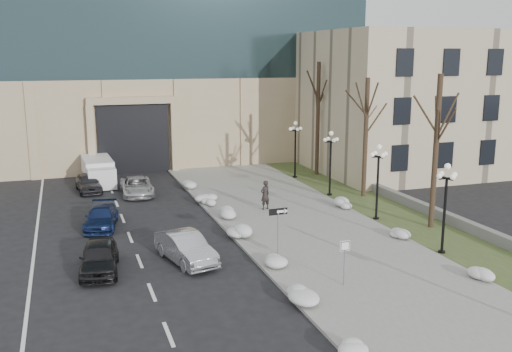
% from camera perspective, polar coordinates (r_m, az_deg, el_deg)
% --- Properties ---
extents(ground, '(160.00, 160.00, 0.00)m').
position_cam_1_polar(ground, '(22.09, 9.71, -15.10)').
color(ground, black).
rests_on(ground, ground).
extents(sidewalk, '(9.00, 40.00, 0.12)m').
position_cam_1_polar(sidewalk, '(35.26, 3.90, -4.42)').
color(sidewalk, gray).
rests_on(sidewalk, ground).
extents(curb, '(0.30, 40.00, 0.14)m').
position_cam_1_polar(curb, '(33.84, -3.18, -5.10)').
color(curb, gray).
rests_on(curb, ground).
extents(grass_strip, '(4.00, 40.00, 0.10)m').
position_cam_1_polar(grass_strip, '(38.17, 12.96, -3.44)').
color(grass_strip, '#354824').
rests_on(grass_strip, ground).
extents(stone_wall, '(0.50, 30.00, 0.70)m').
position_cam_1_polar(stone_wall, '(40.77, 13.91, -2.07)').
color(stone_wall, slate).
rests_on(stone_wall, ground).
extents(classical_building, '(22.00, 18.12, 12.00)m').
position_cam_1_polar(classical_building, '(55.29, 16.30, 7.35)').
color(classical_building, tan).
rests_on(classical_building, ground).
extents(car_a, '(2.18, 4.41, 1.44)m').
position_cam_1_polar(car_a, '(27.95, -15.40, -7.85)').
color(car_a, black).
rests_on(car_a, ground).
extents(car_b, '(2.56, 4.70, 1.47)m').
position_cam_1_polar(car_b, '(28.42, -7.04, -7.14)').
color(car_b, '#9DA0A4').
rests_on(car_b, ground).
extents(car_c, '(2.48, 4.54, 1.25)m').
position_cam_1_polar(car_c, '(34.98, -15.22, -4.00)').
color(car_c, navy).
rests_on(car_c, ground).
extents(car_d, '(2.33, 4.78, 1.31)m').
position_cam_1_polar(car_d, '(42.43, -11.83, -1.01)').
color(car_d, beige).
rests_on(car_d, ground).
extents(car_e, '(1.97, 4.20, 1.39)m').
position_cam_1_polar(car_e, '(44.32, -16.41, -0.64)').
color(car_e, '#2C2B30').
rests_on(car_e, ground).
extents(pedestrian, '(0.82, 0.67, 1.93)m').
position_cam_1_polar(pedestrian, '(37.17, 0.92, -1.90)').
color(pedestrian, black).
rests_on(pedestrian, sidewalk).
extents(box_truck, '(2.39, 6.24, 1.96)m').
position_cam_1_polar(box_truck, '(46.90, -15.49, 0.40)').
color(box_truck, silver).
rests_on(box_truck, ground).
extents(one_way_sign, '(1.01, 0.28, 2.72)m').
position_cam_1_polar(one_way_sign, '(27.91, 2.56, -4.16)').
color(one_way_sign, slate).
rests_on(one_way_sign, ground).
extents(keep_sign, '(0.46, 0.09, 2.14)m').
position_cam_1_polar(keep_sign, '(25.26, 8.86, -7.64)').
color(keep_sign, slate).
rests_on(keep_sign, ground).
extents(snow_clump_a, '(1.10, 1.60, 0.36)m').
position_cam_1_polar(snow_clump_a, '(20.56, 10.10, -16.35)').
color(snow_clump_a, silver).
rests_on(snow_clump_a, sidewalk).
extents(snow_clump_b, '(1.10, 1.60, 0.36)m').
position_cam_1_polar(snow_clump_b, '(24.17, 4.71, -11.71)').
color(snow_clump_b, silver).
rests_on(snow_clump_b, sidewalk).
extents(snow_clump_c, '(1.10, 1.60, 0.36)m').
position_cam_1_polar(snow_clump_c, '(27.75, 1.79, -8.47)').
color(snow_clump_c, silver).
rests_on(snow_clump_c, sidewalk).
extents(snow_clump_d, '(1.10, 1.60, 0.36)m').
position_cam_1_polar(snow_clump_d, '(31.64, -1.58, -5.87)').
color(snow_clump_d, silver).
rests_on(snow_clump_d, sidewalk).
extents(snow_clump_e, '(1.10, 1.60, 0.36)m').
position_cam_1_polar(snow_clump_e, '(35.69, -3.01, -3.81)').
color(snow_clump_e, silver).
rests_on(snow_clump_e, sidewalk).
extents(snow_clump_f, '(1.10, 1.60, 0.36)m').
position_cam_1_polar(snow_clump_f, '(39.52, -4.90, -2.28)').
color(snow_clump_f, silver).
rests_on(snow_clump_f, sidewalk).
extents(snow_clump_g, '(1.10, 1.60, 0.36)m').
position_cam_1_polar(snow_clump_g, '(43.77, -6.78, -0.91)').
color(snow_clump_g, silver).
rests_on(snow_clump_g, sidewalk).
extents(snow_clump_h, '(1.10, 1.60, 0.36)m').
position_cam_1_polar(snow_clump_h, '(27.99, 21.35, -9.14)').
color(snow_clump_h, silver).
rests_on(snow_clump_h, sidewalk).
extents(snow_clump_i, '(1.10, 1.60, 0.36)m').
position_cam_1_polar(snow_clump_i, '(32.90, 14.17, -5.54)').
color(snow_clump_i, silver).
rests_on(snow_clump_i, sidewalk).
extents(snow_clump_j, '(1.10, 1.60, 0.36)m').
position_cam_1_polar(snow_clump_j, '(38.11, 8.72, -2.91)').
color(snow_clump_j, silver).
rests_on(snow_clump_j, sidewalk).
extents(snow_clump_k, '(1.10, 1.60, 0.36)m').
position_cam_1_polar(snow_clump_k, '(38.66, -4.96, -2.60)').
color(snow_clump_k, silver).
rests_on(snow_clump_k, sidewalk).
extents(lamppost_a, '(1.18, 1.18, 4.76)m').
position_cam_1_polar(lamppost_a, '(30.12, 18.43, -1.93)').
color(lamppost_a, black).
rests_on(lamppost_a, ground).
extents(lamppost_b, '(1.18, 1.18, 4.76)m').
position_cam_1_polar(lamppost_b, '(35.37, 12.11, 0.42)').
color(lamppost_b, black).
rests_on(lamppost_b, ground).
extents(lamppost_c, '(1.18, 1.18, 4.76)m').
position_cam_1_polar(lamppost_c, '(40.98, 7.47, 2.14)').
color(lamppost_c, black).
rests_on(lamppost_c, ground).
extents(lamppost_d, '(1.18, 1.18, 4.76)m').
position_cam_1_polar(lamppost_d, '(46.81, 3.96, 3.44)').
color(lamppost_d, black).
rests_on(lamppost_d, ground).
extents(tree_near, '(3.20, 3.20, 9.00)m').
position_cam_1_polar(tree_near, '(34.09, 17.65, 4.39)').
color(tree_near, black).
rests_on(tree_near, ground).
extents(tree_mid, '(3.20, 3.20, 8.50)m').
position_cam_1_polar(tree_mid, '(40.79, 10.97, 5.43)').
color(tree_mid, black).
rests_on(tree_mid, ground).
extents(tree_far, '(3.20, 3.20, 9.50)m').
position_cam_1_polar(tree_far, '(47.80, 6.23, 7.29)').
color(tree_far, black).
rests_on(tree_far, ground).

